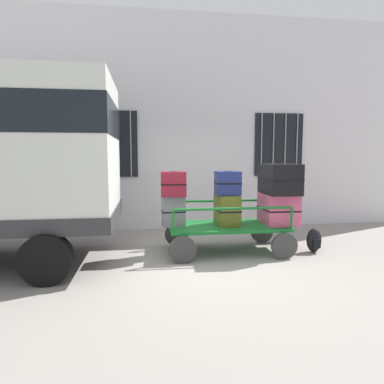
% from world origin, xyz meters
% --- Properties ---
extents(ground_plane, '(40.00, 40.00, 0.00)m').
position_xyz_m(ground_plane, '(0.00, 0.00, 0.00)').
color(ground_plane, gray).
extents(building_wall, '(12.00, 0.38, 5.00)m').
position_xyz_m(building_wall, '(0.00, 2.73, 2.50)').
color(building_wall, silver).
rests_on(building_wall, ground).
extents(luggage_cart, '(2.16, 1.16, 0.50)m').
position_xyz_m(luggage_cart, '(0.41, 0.46, 0.40)').
color(luggage_cart, '#146023').
rests_on(luggage_cart, ground).
extents(cart_railing, '(2.04, 1.03, 0.39)m').
position_xyz_m(cart_railing, '(0.41, 0.46, 0.82)').
color(cart_railing, '#146023').
rests_on(cart_railing, luggage_cart).
extents(suitcase_left_bottom, '(0.42, 0.29, 0.54)m').
position_xyz_m(suitcase_left_bottom, '(-0.55, 0.46, 0.76)').
color(suitcase_left_bottom, slate).
rests_on(suitcase_left_bottom, luggage_cart).
extents(suitcase_left_middle, '(0.45, 0.40, 0.43)m').
position_xyz_m(suitcase_left_middle, '(-0.55, 0.45, 1.25)').
color(suitcase_left_middle, maroon).
rests_on(suitcase_left_middle, suitcase_left_bottom).
extents(suitcase_midleft_bottom, '(0.40, 0.56, 0.55)m').
position_xyz_m(suitcase_midleft_bottom, '(0.41, 0.45, 0.77)').
color(suitcase_midleft_bottom, '#4C5119').
rests_on(suitcase_midleft_bottom, luggage_cart).
extents(suitcase_midleft_middle, '(0.46, 0.41, 0.42)m').
position_xyz_m(suitcase_midleft_middle, '(0.41, 0.43, 1.25)').
color(suitcase_midleft_middle, navy).
rests_on(suitcase_midleft_middle, suitcase_midleft_bottom).
extents(suitcase_center_bottom, '(0.60, 0.77, 0.55)m').
position_xyz_m(suitcase_center_bottom, '(1.37, 0.46, 0.77)').
color(suitcase_center_bottom, '#CC4C72').
rests_on(suitcase_center_bottom, luggage_cart).
extents(suitcase_center_middle, '(0.60, 0.92, 0.54)m').
position_xyz_m(suitcase_center_middle, '(1.37, 0.43, 1.32)').
color(suitcase_center_middle, black).
rests_on(suitcase_center_middle, suitcase_center_bottom).
extents(backpack, '(0.27, 0.22, 0.44)m').
position_xyz_m(backpack, '(1.96, 0.22, 0.22)').
color(backpack, black).
rests_on(backpack, ground).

